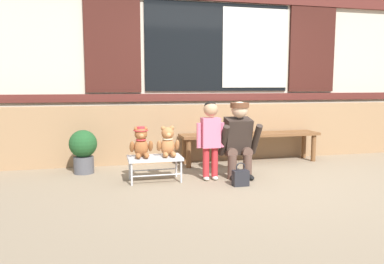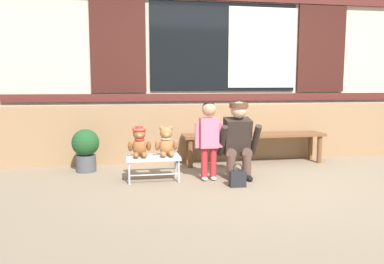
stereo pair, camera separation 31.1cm
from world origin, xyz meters
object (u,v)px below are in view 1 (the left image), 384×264
Objects in this scene: small_display_bench at (155,159)px; teddy_bear_plain at (168,142)px; teddy_bear_with_hat at (141,143)px; handbag_on_ground at (240,177)px; child_standing at (210,132)px; wooden_bench_long at (250,138)px; adult_crouching at (239,139)px; potted_plant at (83,149)px.

teddy_bear_plain reaches higher than small_display_bench.
teddy_bear_with_hat is 1.23m from handbag_on_ground.
teddy_bear_plain is 0.53m from child_standing.
teddy_bear_plain reaches higher than wooden_bench_long.
child_standing is (0.82, -0.10, 0.12)m from teddy_bear_with_hat.
handbag_on_ground is at bearing -30.16° from teddy_bear_plain.
teddy_bear_with_hat is at bearing 179.87° from teddy_bear_plain.
small_display_bench is at bearing 154.41° from handbag_on_ground.
handbag_on_ground is (0.26, -0.35, -0.50)m from child_standing.
small_display_bench is 0.75m from child_standing.
handbag_on_ground is (0.92, -0.44, -0.17)m from small_display_bench.
handbag_on_ground is at bearing -116.68° from wooden_bench_long.
adult_crouching is 2.02m from potted_plant.
handbag_on_ground is at bearing -53.46° from child_standing.
teddy_bear_plain reaches higher than potted_plant.
teddy_bear_with_hat reaches higher than handbag_on_ground.
wooden_bench_long is 5.78× the size of teddy_bear_with_hat.
adult_crouching is (-0.48, -0.80, 0.11)m from wooden_bench_long.
small_display_bench is at bearing 172.04° from child_standing.
child_standing is 0.40m from adult_crouching.
child_standing is at bearing -7.96° from small_display_bench.
potted_plant reaches higher than wooden_bench_long.
teddy_bear_plain is at bearing -31.92° from potted_plant.
teddy_bear_plain is (0.32, -0.00, -0.01)m from teddy_bear_with_hat.
small_display_bench is at bearing -0.77° from teddy_bear_with_hat.
child_standing is 0.66m from handbag_on_ground.
handbag_on_ground is at bearing -25.59° from small_display_bench.
wooden_bench_long is at bearing 3.30° from potted_plant.
small_display_bench is 0.26m from teddy_bear_with_hat.
handbag_on_ground is at bearing -22.30° from teddy_bear_with_hat.
small_display_bench is (-1.53, -0.77, -0.11)m from wooden_bench_long.
teddy_bear_plain is at bearing 177.65° from adult_crouching.
wooden_bench_long is 1.38m from handbag_on_ground.
adult_crouching is 1.67× the size of potted_plant.
adult_crouching is at bearing -121.13° from wooden_bench_long.
small_display_bench is 1.07m from adult_crouching.
wooden_bench_long is 5.78× the size of teddy_bear_plain.
handbag_on_ground is (0.76, -0.44, -0.37)m from teddy_bear_plain.
child_standing reaches higher than handbag_on_ground.
handbag_on_ground is 2.08m from potted_plant.
small_display_bench is 1.04m from handbag_on_ground.
wooden_bench_long is 1.57m from teddy_bear_plain.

